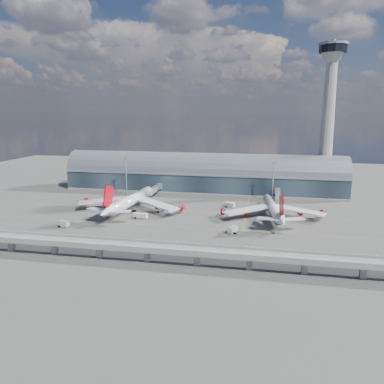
% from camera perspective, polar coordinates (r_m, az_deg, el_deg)
% --- Properties ---
extents(ground, '(500.00, 500.00, 0.00)m').
position_cam_1_polar(ground, '(201.45, -2.06, -4.43)').
color(ground, '#474744').
rests_on(ground, ground).
extents(taxi_lines, '(200.00, 80.12, 0.01)m').
position_cam_1_polar(taxi_lines, '(222.18, -0.77, -2.80)').
color(taxi_lines, gold).
rests_on(taxi_lines, ground).
extents(terminal, '(200.00, 30.00, 28.00)m').
position_cam_1_polar(terminal, '(273.36, 1.61, 2.53)').
color(terminal, '#1F2B34').
rests_on(terminal, ground).
extents(control_tower, '(19.00, 19.00, 103.00)m').
position_cam_1_polar(control_tower, '(273.84, 19.98, 10.30)').
color(control_tower, gray).
rests_on(control_tower, ground).
extents(guideway, '(220.00, 8.50, 7.20)m').
position_cam_1_polar(guideway, '(149.57, -6.88, -8.50)').
color(guideway, gray).
rests_on(guideway, ground).
extents(floodlight_mast_left, '(3.00, 0.70, 25.70)m').
position_cam_1_polar(floodlight_mast_left, '(264.05, -10.00, 2.50)').
color(floodlight_mast_left, gray).
rests_on(floodlight_mast_left, ground).
extents(floodlight_mast_right, '(3.00, 0.70, 25.70)m').
position_cam_1_polar(floodlight_mast_right, '(246.87, 12.25, 1.71)').
color(floodlight_mast_right, gray).
rests_on(floodlight_mast_right, ground).
extents(airliner_left, '(65.87, 69.23, 21.08)m').
position_cam_1_polar(airliner_left, '(222.78, -9.41, -1.33)').
color(airliner_left, white).
rests_on(airliner_left, ground).
extents(airliner_right, '(57.89, 60.55, 19.23)m').
position_cam_1_polar(airliner_right, '(209.89, 12.27, -2.60)').
color(airliner_right, white).
rests_on(airliner_right, ground).
extents(jet_bridge_left, '(4.40, 28.00, 7.25)m').
position_cam_1_polar(jet_bridge_left, '(257.17, -5.69, 0.44)').
color(jet_bridge_left, gray).
rests_on(jet_bridge_left, ground).
extents(jet_bridge_right, '(4.40, 32.00, 7.25)m').
position_cam_1_polar(jet_bridge_right, '(244.92, 12.90, -0.43)').
color(jet_bridge_right, gray).
rests_on(jet_bridge_right, ground).
extents(service_truck_0, '(2.33, 6.33, 2.61)m').
position_cam_1_polar(service_truck_0, '(214.10, -12.91, -3.35)').
color(service_truck_0, silver).
rests_on(service_truck_0, ground).
extents(service_truck_1, '(5.88, 3.65, 3.17)m').
position_cam_1_polar(service_truck_1, '(201.75, -18.94, -4.62)').
color(service_truck_1, silver).
rests_on(service_truck_1, ground).
extents(service_truck_2, '(8.16, 3.28, 2.87)m').
position_cam_1_polar(service_truck_2, '(207.65, -7.86, -3.59)').
color(service_truck_2, silver).
rests_on(service_truck_2, ground).
extents(service_truck_3, '(4.70, 6.77, 3.06)m').
position_cam_1_polar(service_truck_3, '(183.36, 6.22, -5.72)').
color(service_truck_3, silver).
rests_on(service_truck_3, ground).
extents(service_truck_4, '(3.30, 4.82, 2.56)m').
position_cam_1_polar(service_truck_4, '(218.89, -4.77, -2.73)').
color(service_truck_4, silver).
rests_on(service_truck_4, ground).
extents(service_truck_5, '(6.61, 4.54, 2.99)m').
position_cam_1_polar(service_truck_5, '(230.31, 5.77, -1.92)').
color(service_truck_5, silver).
rests_on(service_truck_5, ground).
extents(cargo_train_0, '(4.93, 3.32, 1.61)m').
position_cam_1_polar(cargo_train_0, '(166.57, -1.64, -7.82)').
color(cargo_train_0, gray).
rests_on(cargo_train_0, ground).
extents(cargo_train_1, '(7.85, 2.56, 1.73)m').
position_cam_1_polar(cargo_train_1, '(161.66, 9.19, -8.60)').
color(cargo_train_1, gray).
rests_on(cargo_train_1, ground).
extents(cargo_train_2, '(5.36, 3.80, 1.76)m').
position_cam_1_polar(cargo_train_2, '(169.03, 26.85, -8.89)').
color(cargo_train_2, gray).
rests_on(cargo_train_2, ground).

